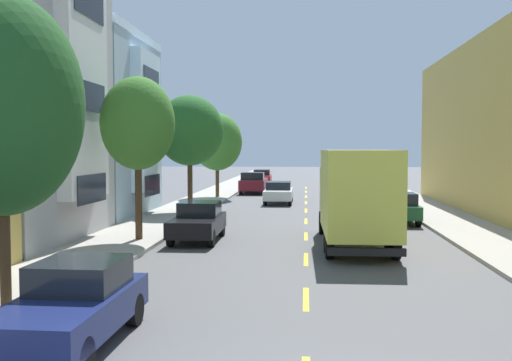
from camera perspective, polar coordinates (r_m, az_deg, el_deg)
The scene contains 19 objects.
ground_plane at distance 36.94m, azimuth 4.94°, elevation -2.48°, with size 160.00×160.00×0.00m, color #4C4C4F.
sidewalk_left at distance 35.66m, azimuth -6.56°, elevation -2.57°, with size 3.20×120.00×0.14m, color #A39E93.
sidewalk_right at distance 35.66m, azimuth 16.43°, elevation -2.68°, with size 3.20×120.00×0.14m, color #A39E93.
lane_centerline_dashes at distance 31.47m, azimuth 4.94°, elevation -3.44°, with size 0.14×47.20×0.01m.
townhouse_third_powder_blue at distance 33.71m, azimuth -21.90°, elevation 4.74°, with size 13.80×8.49×9.76m.
street_tree_nearest at distance 13.37m, azimuth -23.77°, elevation 6.84°, with size 3.41×3.41×6.75m.
street_tree_second at distance 22.55m, azimuth -11.57°, elevation 5.49°, with size 2.82×2.82×6.21m.
street_tree_third at distance 32.16m, azimuth -6.54°, elevation 4.90°, with size 3.69×3.69×6.42m.
street_tree_farthest at distance 41.89m, azimuth -3.84°, elevation 3.81°, with size 3.59×3.59×6.04m.
delivery_box_truck at distance 21.48m, azimuth 9.78°, elevation -1.21°, with size 2.51×7.69×3.56m.
parked_hatchback_navy at distance 11.33m, azimuth -17.60°, elevation -11.55°, with size 1.78×4.02×1.50m.
parked_hatchback_black at distance 22.86m, azimuth -5.73°, elevation -4.03°, with size 1.77×4.01×1.50m.
parked_wagon_red at distance 58.72m, azimuth 0.60°, elevation 0.40°, with size 1.95×4.75×1.50m.
parked_sedan_champagne at distance 61.62m, azimuth 9.08°, elevation 0.43°, with size 1.89×4.53×1.43m.
parked_pickup_sky at distance 55.69m, azimuth 9.50°, elevation 0.23°, with size 2.10×5.34×1.73m.
parked_wagon_silver at distance 34.38m, azimuth 12.12°, elevation -1.61°, with size 1.88×4.72×1.50m.
parked_pickup_burgundy at distance 47.09m, azimuth -0.23°, elevation -0.25°, with size 2.04×5.31×1.73m.
parked_hatchback_forest at distance 28.91m, azimuth 13.80°, elevation -2.60°, with size 1.82×4.03×1.50m.
moving_white_sedan at distance 38.29m, azimuth 2.25°, elevation -1.14°, with size 1.80×4.50×1.43m.
Camera 1 is at (-0.02, -6.77, 3.60)m, focal length 40.63 mm.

